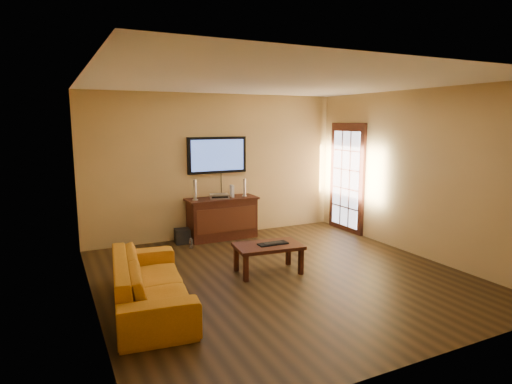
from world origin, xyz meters
TOP-DOWN VIEW (x-y plane):
  - ground_plane at (0.00, 0.00)m, footprint 5.00×5.00m
  - room_walls at (0.00, 0.62)m, footprint 5.00×5.00m
  - french_door at (2.46, 1.70)m, footprint 0.07×1.02m
  - media_console at (-0.01, 2.24)m, footprint 1.34×0.51m
  - television at (-0.01, 2.45)m, footprint 1.16×0.08m
  - coffee_table at (-0.10, 0.20)m, footprint 1.02×0.68m
  - sofa at (-1.90, -0.21)m, footprint 0.86×2.14m
  - speaker_left at (-0.54, 2.22)m, footprint 0.10×0.10m
  - speaker_right at (0.44, 2.21)m, footprint 0.09×0.09m
  - av_receiver at (-0.06, 2.22)m, footprint 0.40×0.33m
  - game_console at (0.21, 2.26)m, footprint 0.07×0.17m
  - subwoofer at (-0.79, 2.24)m, footprint 0.29×0.29m
  - bottle at (-0.74, 1.88)m, footprint 0.07×0.07m
  - keyboard at (-0.03, 0.18)m, footprint 0.45×0.18m

SIDE VIEW (x-z plane):
  - ground_plane at x=0.00m, z-range 0.00..0.00m
  - bottle at x=-0.74m, z-range -0.01..0.18m
  - subwoofer at x=-0.79m, z-range 0.00..0.26m
  - coffee_table at x=-0.10m, z-range 0.15..0.58m
  - media_console at x=-0.01m, z-range 0.00..0.78m
  - sofa at x=-1.90m, z-range 0.00..0.81m
  - keyboard at x=-0.03m, z-range 0.42..0.45m
  - av_receiver at x=-0.06m, z-range 0.78..0.86m
  - game_console at x=0.21m, z-range 0.78..1.00m
  - speaker_right at x=0.44m, z-range 0.76..1.10m
  - speaker_left at x=-0.54m, z-range 0.76..1.14m
  - french_door at x=2.46m, z-range -0.06..2.16m
  - television at x=-0.01m, z-range 1.22..1.90m
  - room_walls at x=0.00m, z-range -0.81..4.19m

